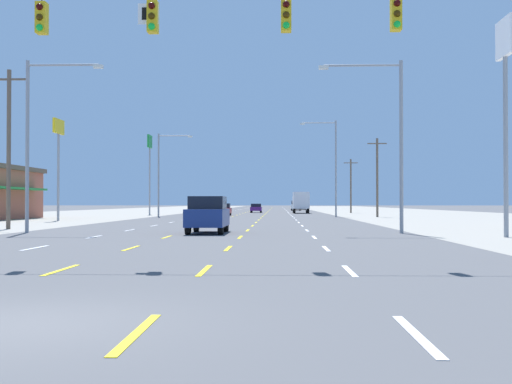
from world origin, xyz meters
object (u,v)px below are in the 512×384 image
Objects in this scene: suv_center_turn_nearest at (208,214)px; streetlight_left_row_0 at (35,132)px; hatchback_inner_left_near at (224,209)px; pole_sign_right_row_0 at (505,72)px; streetlight_right_row_1 at (333,162)px; sedan_far_left_mid at (203,209)px; box_truck_far_right_midfar at (301,201)px; sedan_center_turn_far at (256,208)px; pole_sign_left_row_2 at (150,154)px; pole_sign_left_row_1 at (59,143)px; streetlight_right_row_0 at (392,132)px; suv_far_right_farther at (296,206)px; streetlight_left_row_1 at (162,169)px.

streetlight_left_row_0 is at bearing 179.12° from suv_center_turn_nearest.
hatchback_inner_left_near is 54.07m from pole_sign_right_row_0.
suv_center_turn_nearest is at bearing -104.36° from streetlight_right_row_1.
sedan_far_left_mid is 16.81m from box_truck_far_right_midfar.
box_truck_far_right_midfar is 1.60× the size of sedan_center_turn_far.
box_truck_far_right_midfar is at bearing 28.66° from pole_sign_left_row_2.
suv_center_turn_nearest is 0.52× the size of streetlight_left_row_0.
sedan_far_left_mid is 0.43× the size of pole_sign_right_row_0.
streetlight_left_row_0 is (-9.47, 0.15, 4.46)m from suv_center_turn_nearest.
streetlight_right_row_0 is at bearing -41.56° from pole_sign_left_row_1.
suv_far_right_farther is 58.03m from streetlight_right_row_1.
pole_sign_right_row_0 is 1.09× the size of streetlight_left_row_1.
pole_sign_left_row_1 is 34.78m from streetlight_right_row_0.
streetlight_right_row_0 is 0.84× the size of streetlight_right_row_1.
streetlight_right_row_0 reaches higher than pole_sign_left_row_1.
sedan_center_turn_far is (6.99, 14.33, 0.00)m from sedan_far_left_mid.
streetlight_left_row_0 is (4.29, -53.04, -2.81)m from pole_sign_left_row_2.
streetlight_right_row_0 is at bearing -82.15° from sedan_center_turn_far.
suv_far_right_farther is at bearing 78.08° from hatchback_inner_left_near.
streetlight_right_row_0 is at bearing -74.53° from hatchback_inner_left_near.
suv_far_right_farther is at bearing 91.45° from streetlight_right_row_0.
box_truck_far_right_midfar reaches higher than suv_far_right_farther.
suv_far_right_farther is 0.51× the size of streetlight_left_row_1.
suv_far_right_farther reaches higher than sedan_center_turn_far.
streetlight_left_row_1 is (6.59, 15.86, -1.52)m from pole_sign_left_row_1.
box_truck_far_right_midfar is (7.30, 64.70, 0.81)m from suv_center_turn_nearest.
hatchback_inner_left_near is 11.25m from streetlight_left_row_1.
pole_sign_left_row_1 is (-9.40, -32.29, 6.30)m from sedan_far_left_mid.
streetlight_left_row_0 is at bearing 171.02° from pole_sign_right_row_0.
suv_center_turn_nearest is 16.52m from pole_sign_right_row_0.
streetlight_left_row_0 reaches higher than pole_sign_left_row_1.
pole_sign_right_row_0 is at bearing -83.92° from box_truck_far_right_midfar.
sedan_far_left_mid is at bearing 113.12° from hatchback_inner_left_near.
streetlight_right_row_1 reaches higher than streetlight_left_row_0.
pole_sign_left_row_1 is at bearing 138.82° from pole_sign_right_row_0.
pole_sign_right_row_0 is 1.11× the size of streetlight_left_row_0.
pole_sign_left_row_2 is at bearing 116.50° from pole_sign_right_row_0.
box_truck_far_right_midfar is 47.94m from pole_sign_left_row_1.
hatchback_inner_left_near is 9.27m from sedan_far_left_mid.
streetlight_right_row_1 is at bearing -30.73° from pole_sign_left_row_2.
streetlight_left_row_0 reaches higher than streetlight_right_row_0.
sedan_far_left_mid is 1.00× the size of sedan_center_turn_far.
sedan_center_turn_far is at bearing 107.55° from streetlight_right_row_1.
sedan_far_left_mid is 0.47× the size of streetlight_left_row_1.
pole_sign_right_row_0 is at bearing -41.18° from pole_sign_left_row_1.
suv_center_turn_nearest is at bearing -55.22° from pole_sign_left_row_1.
sedan_center_turn_far is (-7.03, 5.11, -1.08)m from box_truck_far_right_midfar.
pole_sign_left_row_1 is at bearing 138.44° from streetlight_right_row_0.
pole_sign_left_row_2 reaches higher than sedan_center_turn_far.
sedan_far_left_mid is (-3.64, 8.53, -0.03)m from hatchback_inner_left_near.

